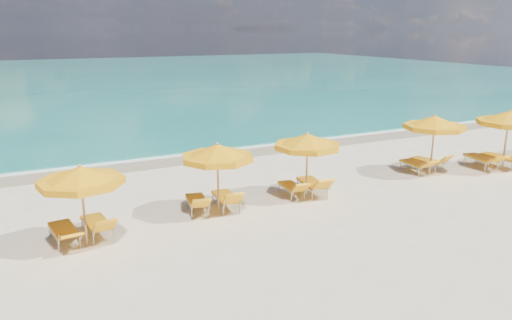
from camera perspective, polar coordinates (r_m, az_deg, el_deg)
name	(u,v)px	position (r m, az deg, el deg)	size (l,w,h in m)	color
ground_plane	(277,206)	(16.31, 2.36, -5.29)	(120.00, 120.00, 0.00)	beige
ocean	(77,79)	(62.10, -19.77, 8.74)	(120.00, 80.00, 0.30)	#147563
wet_sand_band	(198,156)	(22.78, -6.64, 0.46)	(120.00, 2.60, 0.01)	tan
foam_line	(192,152)	(23.52, -7.31, 0.89)	(120.00, 1.20, 0.03)	white
whitecap_near	(40,130)	(30.94, -23.44, 3.13)	(14.00, 0.36, 0.05)	white
whitecap_far	(220,100)	(40.84, -4.08, 6.86)	(18.00, 0.30, 0.05)	white
umbrella_2	(81,177)	(13.55, -19.41, -1.80)	(2.64, 2.64, 2.25)	tan
umbrella_3	(217,153)	(15.14, -4.43, 0.79)	(2.45, 2.45, 2.28)	tan
umbrella_4	(307,142)	(16.68, 5.89, 2.08)	(2.79, 2.79, 2.29)	tan
umbrella_5	(435,123)	(20.60, 19.73, 4.00)	(2.48, 2.48, 2.40)	tan
umbrella_6	(509,118)	(22.35, 26.91, 4.25)	(3.09, 3.09, 2.49)	tan
lounger_2_left	(65,236)	(14.47, -21.02, -8.06)	(0.78, 1.90, 0.68)	#A5A8AD
lounger_2_right	(98,228)	(14.64, -17.63, -7.46)	(0.77, 1.84, 0.83)	#A5A8AD
lounger_3_left	(197,205)	(15.85, -6.73, -5.17)	(0.88, 1.79, 0.77)	#A5A8AD
lounger_3_right	(226,202)	(16.04, -3.41, -4.79)	(0.80, 1.83, 0.86)	#A5A8AD
lounger_4_left	(292,191)	(17.23, 4.11, -3.50)	(0.71, 1.66, 0.74)	#A5A8AD
lounger_4_right	(313,188)	(17.50, 6.50, -3.15)	(0.88, 1.93, 0.87)	#A5A8AD
lounger_5_left	(415,167)	(21.01, 17.75, -0.79)	(0.70, 1.77, 0.74)	#A5A8AD
lounger_5_right	(428,164)	(21.65, 19.06, -0.44)	(0.83, 1.76, 0.79)	#A5A8AD
lounger_6_left	(481,162)	(22.66, 24.36, -0.23)	(1.02, 2.07, 0.82)	#A5A8AD
lounger_6_right	(501,161)	(23.25, 26.21, -0.07)	(0.97, 2.04, 0.89)	#A5A8AD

